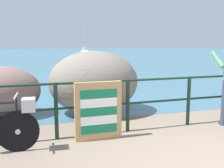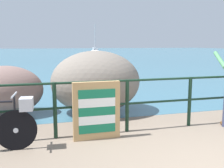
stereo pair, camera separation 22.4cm
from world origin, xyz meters
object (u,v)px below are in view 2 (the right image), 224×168
breakwater_boulder_main (96,82)px  breakwater_boulder_left (5,91)px  sailboat (95,51)px  folded_deckchair_stack (97,111)px

breakwater_boulder_main → breakwater_boulder_left: bearing=172.2°
breakwater_boulder_main → sailboat: 37.53m
breakwater_boulder_left → folded_deckchair_stack: bearing=-50.8°
sailboat → folded_deckchair_stack: bearing=171.2°
breakwater_boulder_main → folded_deckchair_stack: bearing=-101.7°
folded_deckchair_stack → breakwater_boulder_main: bearing=78.3°
breakwater_boulder_left → sailboat: 37.74m
breakwater_boulder_left → sailboat: size_ratio=0.36×
breakwater_boulder_main → breakwater_boulder_left: (-2.13, 0.29, -0.17)m
breakwater_boulder_main → sailboat: (7.74, 36.72, -0.34)m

